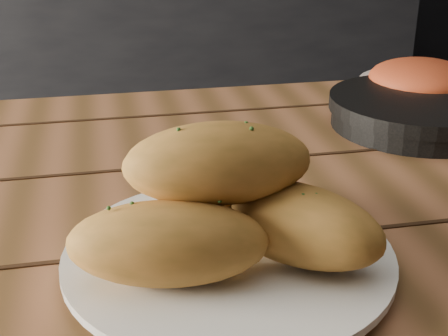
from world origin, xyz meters
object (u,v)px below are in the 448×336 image
bread_rolls (223,204)px  plate (228,258)px  table (345,264)px  bowl (421,86)px  skillet (420,111)px

bread_rolls → plate: bearing=31.0°
table → bowl: 0.37m
bread_rolls → skillet: bearing=41.6°
plate → skillet: skillet is taller
bread_rolls → skillet: 0.48m
bowl → bread_rolls: bearing=-134.9°
plate → bread_rolls: bread_rolls is taller
table → bread_rolls: bearing=-142.1°
table → bread_rolls: bread_rolls is taller
skillet → bowl: bearing=61.6°
bread_rolls → skillet: bread_rolls is taller
bread_rolls → bowl: (0.41, 0.41, -0.03)m
bread_rolls → bowl: bearing=45.1°
bread_rolls → table: bearing=37.9°
bread_rolls → bowl: bread_rolls is taller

